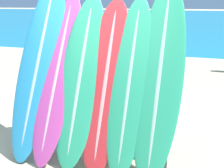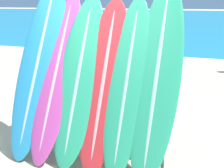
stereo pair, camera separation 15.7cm
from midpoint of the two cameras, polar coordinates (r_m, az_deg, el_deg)
name	(u,v)px [view 2 (the right image)]	position (r m, az deg, el deg)	size (l,w,h in m)	color
ground_plane	(56,161)	(4.09, -9.12, -13.76)	(160.00, 160.00, 0.00)	#CCB789
ocean_water	(218,18)	(40.32, 18.93, 11.36)	(120.00, 60.00, 0.01)	teal
surfboard_rack	(89,128)	(3.91, -3.12, -8.04)	(1.92, 0.04, 0.78)	#47474C
surfboard_slot_0	(39,62)	(4.21, -12.15, 3.99)	(0.57, 1.24, 2.35)	teal
surfboard_slot_1	(57,75)	(4.03, -8.98, 1.63)	(0.50, 1.15, 2.07)	#B23D8E
surfboard_slot_2	(79,79)	(3.86, -4.93, 0.96)	(0.56, 1.00, 2.04)	#289E70
surfboard_slot_3	(104,83)	(3.73, -0.32, 0.16)	(0.56, 0.94, 2.00)	red
surfboard_slot_4	(127,84)	(3.63, 3.99, -0.07)	(0.48, 0.99, 2.02)	#289E70
surfboard_slot_5	(157,79)	(3.57, 9.45, 0.99)	(0.55, 1.09, 2.20)	#289E70
person_mid_beach	(60,50)	(7.54, -8.84, 6.21)	(0.26, 0.23, 1.52)	#846047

